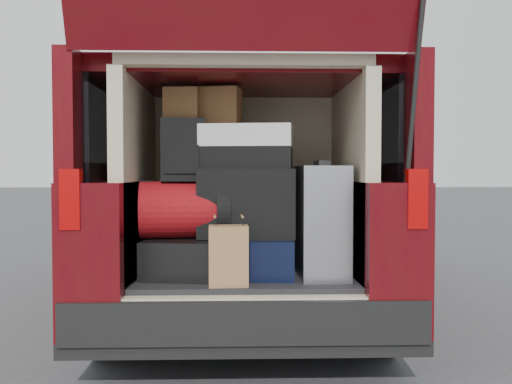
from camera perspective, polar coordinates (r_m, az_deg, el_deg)
The scene contains 13 objects.
ground at distance 3.23m, azimuth -1.17°, elevation -18.82°, with size 80.00×80.00×0.00m, color #3C3C3F.
minivan at distance 4.88m, azimuth -1.35°, elevation -0.79°, with size 1.90×5.35×2.77m.
load_floor at distance 3.41m, azimuth -1.21°, elevation -12.85°, with size 1.24×1.05×0.55m, color black.
black_hardshell at distance 3.25m, azimuth -7.56°, elevation -6.69°, with size 0.40×0.55×0.22m, color black.
navy_hardshell at distance 3.22m, azimuth 0.18°, elevation -6.72°, with size 0.42×0.51×0.22m, color black.
silver_roller at distance 3.14m, azimuth 6.92°, elevation -3.11°, with size 0.27×0.43×0.64m, color silver.
kraft_bag at distance 2.90m, azimuth -2.91°, elevation -6.71°, with size 0.21×0.13×0.32m, color olive.
red_duffel at distance 3.19m, azimuth -7.51°, elevation -1.86°, with size 0.51×0.33×0.33m, color maroon.
black_soft_case at distance 3.18m, azimuth -0.87°, elevation -1.16°, with size 0.56×0.33×0.40m, color black.
backpack at distance 3.18m, azimuth -7.66°, elevation 4.40°, with size 0.25×0.15×0.36m, color black.
twotone_duffel at distance 3.21m, azimuth -1.36°, elevation 4.75°, with size 0.57×0.30×0.26m, color silver.
grocery_sack_lower at distance 3.26m, azimuth -7.77°, elevation 9.14°, with size 0.20×0.16×0.18m, color brown.
grocery_sack_upper at distance 3.31m, azimuth -3.70°, elevation 8.87°, with size 0.23×0.19×0.23m, color brown.
Camera 1 is at (-0.02, -3.02, 1.15)m, focal length 38.00 mm.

